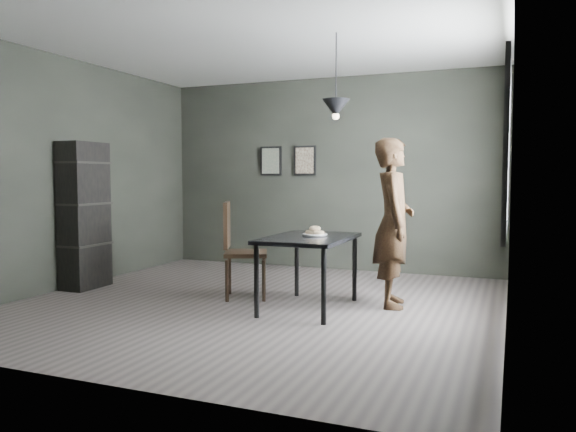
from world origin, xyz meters
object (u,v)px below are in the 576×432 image
at_px(cafe_table, 309,244).
at_px(shelf_unit, 84,215).
at_px(woman, 393,223).
at_px(wood_chair, 237,243).
at_px(pendant_lamp, 336,108).
at_px(white_plate, 315,235).

relative_size(cafe_table, shelf_unit, 0.67).
height_order(woman, shelf_unit, shelf_unit).
relative_size(wood_chair, pendant_lamp, 1.25).
relative_size(white_plate, pendant_lamp, 0.27).
xyz_separation_m(cafe_table, woman, (0.78, 0.45, 0.21)).
xyz_separation_m(white_plate, pendant_lamp, (0.21, 0.02, 1.29)).
bearing_deg(woman, wood_chair, 85.07).
relative_size(cafe_table, pendant_lamp, 1.39).
bearing_deg(pendant_lamp, woman, 33.41).
height_order(white_plate, pendant_lamp, pendant_lamp).
bearing_deg(woman, shelf_unit, 83.24).
bearing_deg(woman, pendant_lamp, 110.09).
xyz_separation_m(wood_chair, shelf_unit, (-2.00, -0.17, 0.27)).
bearing_deg(white_plate, shelf_unit, -178.95).
bearing_deg(cafe_table, wood_chair, 167.90).
distance_m(wood_chair, pendant_lamp, 1.86).
distance_m(white_plate, shelf_unit, 2.96).
bearing_deg(white_plate, cafe_table, -116.58).
height_order(cafe_table, pendant_lamp, pendant_lamp).
relative_size(woman, wood_chair, 1.63).
distance_m(cafe_table, woman, 0.92).
xyz_separation_m(cafe_table, wood_chair, (-0.92, 0.20, -0.06)).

